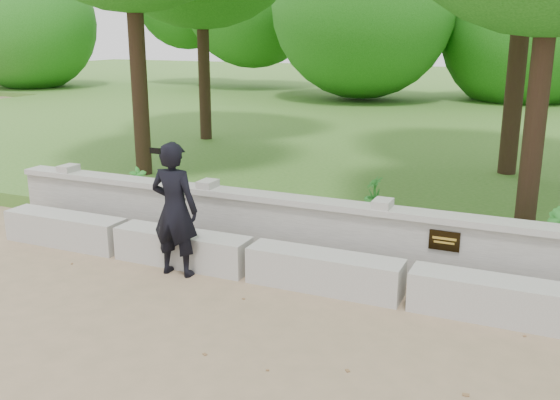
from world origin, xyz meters
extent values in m
plane|color=#957A5B|center=(0.00, 0.00, 0.00)|extent=(80.00, 80.00, 0.00)
cube|color=#396A1F|center=(0.00, 14.00, 0.12)|extent=(40.00, 22.00, 0.25)
cube|color=beige|center=(-5.00, 1.90, 0.23)|extent=(1.90, 0.45, 0.45)
cube|color=beige|center=(-3.00, 1.90, 0.23)|extent=(1.90, 0.45, 0.45)
cube|color=beige|center=(-1.00, 1.90, 0.23)|extent=(1.90, 0.45, 0.45)
cube|color=beige|center=(1.00, 1.90, 0.23)|extent=(1.90, 0.45, 0.45)
cube|color=#B2B0A8|center=(0.00, 2.60, 0.41)|extent=(12.50, 0.25, 0.82)
cube|color=beige|center=(0.00, 2.60, 0.86)|extent=(12.50, 0.35, 0.08)
cube|color=black|center=(0.30, 2.46, 0.62)|extent=(0.36, 0.02, 0.24)
imported|color=black|center=(-2.88, 1.59, 0.86)|extent=(0.64, 0.43, 1.72)
cube|color=black|center=(-2.88, 1.24, 1.66)|extent=(0.14, 0.02, 0.07)
cylinder|color=#382619|center=(-7.08, 9.42, 2.50)|extent=(0.30, 0.30, 4.49)
cylinder|color=#382619|center=(-6.08, 5.30, 2.56)|extent=(0.31, 0.31, 4.63)
cylinder|color=#382619|center=(0.54, 8.31, 2.86)|extent=(0.35, 0.35, 5.21)
cylinder|color=#382619|center=(1.11, 4.10, 2.30)|extent=(0.28, 0.28, 4.11)
imported|color=#30882E|center=(-4.89, 3.55, 0.54)|extent=(0.33, 0.37, 0.58)
imported|color=#30882E|center=(1.53, 3.30, 0.59)|extent=(0.47, 0.48, 0.68)
imported|color=#30882E|center=(-1.13, 4.54, 0.53)|extent=(0.40, 0.42, 0.57)
camera|label=1|loc=(1.37, -4.70, 3.03)|focal=40.00mm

